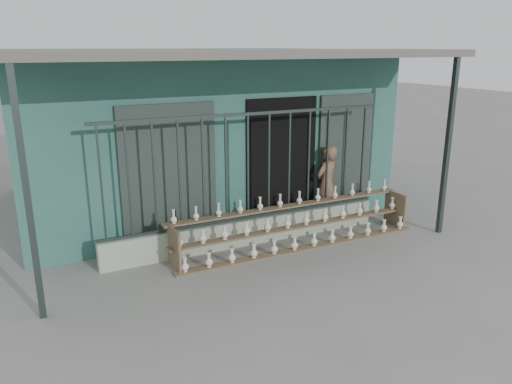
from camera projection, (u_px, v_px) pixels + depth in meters
name	position (u px, v px, depth m)	size (l,w,h in m)	color
ground	(286.00, 273.00, 7.46)	(60.00, 60.00, 0.00)	slate
workshop_building	(189.00, 126.00, 10.65)	(7.40, 6.60, 3.21)	#2C5E53
parapet_wall	(248.00, 231.00, 8.52)	(5.00, 0.20, 0.45)	#9FAE95
security_fence	(248.00, 167.00, 8.20)	(5.00, 0.04, 1.80)	#283330
shelf_rack	(297.00, 225.00, 8.43)	(4.50, 0.68, 0.85)	brown
elderly_woman	(326.00, 185.00, 9.37)	(0.55, 0.36, 1.51)	brown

